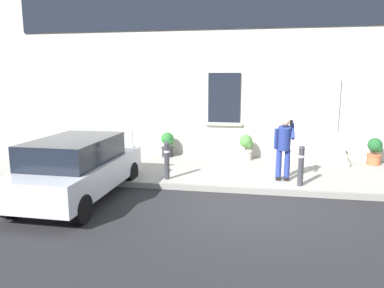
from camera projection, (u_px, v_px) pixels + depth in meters
ground_plane at (248, 206)px, 8.15m from camera, size 80.00×80.00×0.00m
sidewalk at (250, 172)px, 10.84m from camera, size 24.00×3.60×0.15m
curb_edge at (249, 191)px, 9.04m from camera, size 24.00×0.12×0.15m
building_facade at (255, 53)px, 12.59m from camera, size 24.00×1.52×7.50m
entrance_stoop at (319, 156)px, 11.80m from camera, size 1.64×0.96×0.48m
hatchback_car_silver at (78, 167)px, 8.53m from camera, size 1.84×4.09×1.50m
bollard_near_person at (301, 164)px, 9.10m from camera, size 0.15×0.15×1.04m
bollard_far_left at (167, 159)px, 9.71m from camera, size 0.15×0.15×1.04m
person_on_phone at (284, 144)px, 9.46m from camera, size 0.51×0.51×1.74m
planter_olive at (94, 142)px, 12.97m from camera, size 0.44×0.44×0.86m
planter_charcoal at (168, 144)px, 12.55m from camera, size 0.44×0.44×0.86m
planter_cream at (246, 147)px, 12.03m from camera, size 0.44×0.44×0.86m
planter_terracotta at (375, 151)px, 11.36m from camera, size 0.44×0.44×0.86m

